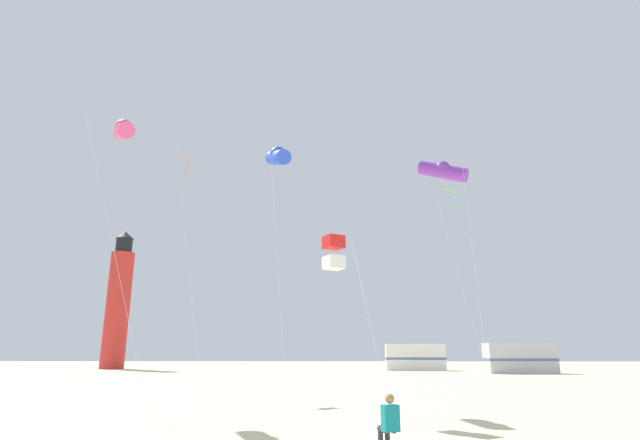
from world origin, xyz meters
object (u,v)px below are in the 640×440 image
at_px(kite_diamond_lime, 452,200).
at_px(lighthouse_distant, 118,302).
at_px(kite_diamond_orange, 188,169).
at_px(kite_box_scarlet, 334,253).
at_px(rv_van_white, 415,357).
at_px(kite_tube_violet, 443,171).
at_px(kite_tube_blue, 278,157).
at_px(rv_van_silver, 520,358).
at_px(kite_flyer_standing, 389,421).
at_px(kite_tube_rainbow, 124,130).

xyz_separation_m(kite_diamond_lime, lighthouse_distant, (-34.11, 29.57, -3.69)).
bearing_deg(kite_diamond_lime, kite_diamond_orange, -165.02).
relative_size(kite_box_scarlet, rv_van_white, 0.89).
height_order(kite_tube_violet, kite_diamond_orange, kite_diamond_orange).
distance_m(kite_tube_blue, rv_van_silver, 35.61).
bearing_deg(rv_van_white, kite_flyer_standing, -96.88).
distance_m(kite_tube_violet, kite_box_scarlet, 10.39).
relative_size(kite_tube_violet, kite_diamond_orange, 0.88).
bearing_deg(lighthouse_distant, kite_box_scarlet, -58.96).
distance_m(kite_diamond_lime, rv_van_white, 27.86).
height_order(kite_tube_violet, kite_box_scarlet, kite_tube_violet).
bearing_deg(rv_van_silver, lighthouse_distant, 164.39).
relative_size(kite_tube_violet, kite_box_scarlet, 1.96).
xyz_separation_m(kite_tube_blue, kite_tube_violet, (8.09, 1.80, -0.11)).
bearing_deg(kite_tube_blue, kite_flyer_standing, -70.67).
bearing_deg(rv_van_white, lighthouse_distant, 176.95).
bearing_deg(kite_box_scarlet, kite_diamond_orange, 129.91).
distance_m(kite_flyer_standing, kite_tube_blue, 15.16).
relative_size(kite_tube_rainbow, kite_tube_violet, 1.04).
bearing_deg(kite_flyer_standing, kite_tube_blue, -90.37).
height_order(rv_van_white, rv_van_silver, same).
bearing_deg(rv_van_white, kite_diamond_lime, -89.85).
height_order(kite_flyer_standing, kite_diamond_orange, kite_diamond_orange).
bearing_deg(kite_box_scarlet, rv_van_silver, 61.64).
bearing_deg(kite_box_scarlet, rv_van_white, 77.46).
height_order(kite_tube_blue, rv_van_silver, kite_tube_blue).
bearing_deg(kite_tube_blue, rv_van_white, 71.82).
bearing_deg(kite_tube_blue, rv_van_silver, 53.78).
bearing_deg(kite_box_scarlet, kite_tube_violet, 51.41).
height_order(kite_box_scarlet, kite_diamond_lime, kite_diamond_lime).
bearing_deg(rv_van_silver, kite_tube_violet, -116.73).
distance_m(kite_box_scarlet, rv_van_silver, 37.46).
bearing_deg(kite_flyer_standing, rv_van_white, -119.43).
bearing_deg(kite_box_scarlet, kite_tube_rainbow, 162.51).
height_order(kite_tube_blue, kite_tube_violet, kite_tube_blue).
relative_size(kite_flyer_standing, kite_box_scarlet, 0.20).
relative_size(kite_flyer_standing, kite_tube_violet, 0.10).
distance_m(kite_diamond_orange, kite_box_scarlet, 14.73).
relative_size(kite_tube_rainbow, kite_box_scarlet, 2.04).
distance_m(kite_diamond_orange, lighthouse_distant, 38.62).
bearing_deg(kite_diamond_orange, kite_tube_blue, -40.30).
relative_size(kite_tube_blue, kite_diamond_orange, 0.89).
height_order(kite_tube_violet, lighthouse_distant, lighthouse_distant).
height_order(kite_diamond_orange, kite_box_scarlet, kite_diamond_orange).
height_order(kite_box_scarlet, rv_van_white, kite_box_scarlet).
distance_m(kite_tube_blue, lighthouse_distant, 45.59).
relative_size(kite_tube_blue, kite_diamond_lime, 0.94).
bearing_deg(kite_tube_rainbow, kite_diamond_orange, 84.68).
relative_size(kite_tube_rainbow, kite_tube_blue, 1.03).
bearing_deg(kite_flyer_standing, kite_diamond_orange, -78.18).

